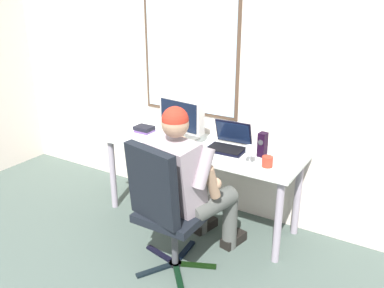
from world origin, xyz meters
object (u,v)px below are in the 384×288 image
(crt_monitor, at_px, (182,117))
(book_stack, at_px, (144,129))
(desk, at_px, (200,156))
(person_seated, at_px, (189,181))
(desk_speaker, at_px, (263,145))
(laptop, at_px, (229,141))
(wine_glass, at_px, (250,151))
(coffee_mug, at_px, (267,162))
(office_chair, at_px, (163,203))

(crt_monitor, distance_m, book_stack, 0.46)
(desk, relative_size, book_stack, 10.34)
(desk, height_order, person_seated, person_seated)
(crt_monitor, xyz_separation_m, desk_speaker, (0.77, 0.00, -0.11))
(laptop, xyz_separation_m, wine_glass, (0.28, -0.22, 0.04))
(person_seated, relative_size, coffee_mug, 14.83)
(person_seated, xyz_separation_m, crt_monitor, (-0.43, 0.58, 0.28))
(desk_speaker, height_order, book_stack, desk_speaker)
(desk_speaker, relative_size, coffee_mug, 2.34)
(laptop, bearing_deg, crt_monitor, -176.44)
(desk, distance_m, laptop, 0.30)
(coffee_mug, bearing_deg, book_stack, 172.95)
(crt_monitor, bearing_deg, person_seated, -53.33)
(office_chair, bearing_deg, desk, 101.43)
(desk_speaker, bearing_deg, person_seated, -120.15)
(person_seated, relative_size, crt_monitor, 2.80)
(person_seated, relative_size, book_stack, 7.29)
(desk, relative_size, desk_speaker, 8.97)
(office_chair, relative_size, coffee_mug, 12.13)
(laptop, relative_size, book_stack, 1.95)
(wine_glass, relative_size, book_stack, 0.84)
(desk_speaker, bearing_deg, desk, -173.59)
(person_seated, bearing_deg, wine_glass, 51.03)
(person_seated, relative_size, laptop, 3.75)
(wine_glass, bearing_deg, book_stack, 171.37)
(office_chair, bearing_deg, coffee_mug, 52.90)
(wine_glass, distance_m, book_stack, 1.18)
(book_stack, relative_size, coffee_mug, 2.03)
(person_seated, xyz_separation_m, laptop, (0.03, 0.61, 0.12))
(book_stack, xyz_separation_m, coffee_mug, (1.30, -0.16, 0.01))
(desk, xyz_separation_m, coffee_mug, (0.66, -0.11, 0.14))
(office_chair, relative_size, crt_monitor, 2.29)
(crt_monitor, bearing_deg, wine_glass, -14.11)
(desk, distance_m, desk_speaker, 0.58)
(desk, distance_m, person_seated, 0.56)
(coffee_mug, bearing_deg, desk, 170.13)
(office_chair, height_order, book_stack, office_chair)
(person_seated, xyz_separation_m, book_stack, (-0.84, 0.57, 0.09))
(coffee_mug, bearing_deg, laptop, 154.53)
(crt_monitor, xyz_separation_m, laptop, (0.46, 0.03, -0.15))
(office_chair, bearing_deg, crt_monitor, 114.45)
(desk, xyz_separation_m, person_seated, (0.21, -0.52, 0.03))
(wine_glass, bearing_deg, coffee_mug, 6.47)
(person_seated, height_order, wine_glass, person_seated)
(wine_glass, bearing_deg, person_seated, -128.97)
(desk, bearing_deg, coffee_mug, -9.87)
(crt_monitor, distance_m, laptop, 0.49)
(wine_glass, bearing_deg, desk, 165.99)
(laptop, distance_m, book_stack, 0.88)
(desk_speaker, height_order, coffee_mug, desk_speaker)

